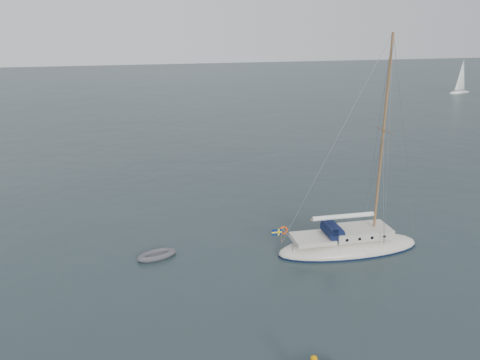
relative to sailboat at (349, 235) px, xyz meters
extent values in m
plane|color=black|center=(-3.96, 0.56, -1.04)|extent=(300.00, 300.00, 0.00)
ellipsoid|color=white|center=(0.00, 0.00, -0.89)|extent=(9.17, 2.85, 1.53)
cube|color=beige|center=(0.71, 0.00, 0.16)|extent=(3.67, 1.94, 0.56)
cube|color=white|center=(-2.45, 0.00, 0.00)|extent=(2.45, 1.94, 0.25)
cylinder|color=#0E1737|center=(-1.18, 0.00, 0.44)|extent=(0.98, 1.68, 0.98)
cube|color=#0E1737|center=(-1.38, 0.00, 0.65)|extent=(0.46, 1.68, 0.41)
cylinder|color=brown|center=(1.63, 0.00, 5.99)|extent=(0.15, 0.15, 12.23)
cylinder|color=brown|center=(1.63, 0.00, 6.60)|extent=(0.05, 2.24, 0.05)
cylinder|color=brown|center=(-0.51, 0.00, 1.25)|extent=(4.28, 0.10, 0.10)
cylinder|color=white|center=(-0.51, 0.00, 1.30)|extent=(3.98, 0.29, 0.29)
cylinder|color=gray|center=(-4.08, 0.00, 0.44)|extent=(0.04, 2.24, 0.04)
torus|color=#ED430C|center=(-4.13, 0.61, 0.44)|extent=(0.55, 0.10, 0.55)
cylinder|color=brown|center=(-4.44, 0.00, 0.34)|extent=(0.03, 0.03, 0.92)
cube|color=navy|center=(-4.74, 0.00, 0.64)|extent=(0.61, 0.02, 0.39)
cube|color=yellow|center=(-4.74, 0.00, 0.64)|extent=(0.63, 0.03, 0.09)
cube|color=yellow|center=(-4.63, 0.00, 0.64)|extent=(0.09, 0.03, 0.41)
cylinder|color=black|center=(-0.61, 0.98, 0.16)|extent=(0.18, 0.06, 0.18)
cylinder|color=black|center=(-0.61, -0.98, 0.16)|extent=(0.18, 0.06, 0.18)
cylinder|color=black|center=(0.20, 0.98, 0.16)|extent=(0.18, 0.06, 0.18)
cylinder|color=black|center=(0.20, -0.98, 0.16)|extent=(0.18, 0.06, 0.18)
cylinder|color=black|center=(1.02, 0.98, 0.16)|extent=(0.18, 0.06, 0.18)
cylinder|color=black|center=(1.02, -0.98, 0.16)|extent=(0.18, 0.06, 0.18)
cylinder|color=black|center=(1.83, 0.98, 0.16)|extent=(0.18, 0.06, 0.18)
cylinder|color=black|center=(1.83, -0.98, 0.16)|extent=(0.18, 0.06, 0.18)
cube|color=#4C4B51|center=(-11.80, 2.12, -0.93)|extent=(1.51, 0.62, 0.09)
ellipsoid|color=white|center=(55.97, 59.13, -0.99)|extent=(5.63, 1.88, 0.94)
cylinder|color=gray|center=(55.97, 59.13, 2.72)|extent=(0.09, 0.09, 6.57)
cone|color=white|center=(55.92, 59.13, 2.72)|extent=(3.00, 3.00, 6.10)
camera|label=1|loc=(-13.46, -23.97, 12.48)|focal=35.00mm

